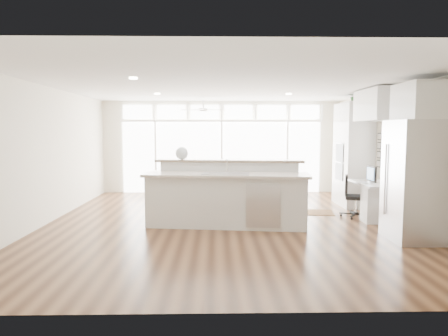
{
  "coord_description": "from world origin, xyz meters",
  "views": [
    {
      "loc": [
        -0.18,
        -7.83,
        1.81
      ],
      "look_at": [
        -0.0,
        0.6,
        1.04
      ],
      "focal_mm": 32.0,
      "sensor_mm": 36.0,
      "label": 1
    }
  ],
  "objects": [
    {
      "name": "floor",
      "position": [
        0.0,
        0.0,
        -0.01
      ],
      "size": [
        7.0,
        8.0,
        0.02
      ],
      "primitive_type": "cube",
      "color": "#3D2212",
      "rests_on": "ground"
    },
    {
      "name": "ceiling",
      "position": [
        0.0,
        0.0,
        2.7
      ],
      "size": [
        7.0,
        8.0,
        0.02
      ],
      "primitive_type": "cube",
      "color": "silver",
      "rests_on": "wall_back"
    },
    {
      "name": "wall_back",
      "position": [
        0.0,
        4.0,
        1.35
      ],
      "size": [
        7.0,
        0.04,
        2.7
      ],
      "primitive_type": "cube",
      "color": "beige",
      "rests_on": "floor"
    },
    {
      "name": "wall_front",
      "position": [
        0.0,
        -4.0,
        1.35
      ],
      "size": [
        7.0,
        0.04,
        2.7
      ],
      "primitive_type": "cube",
      "color": "beige",
      "rests_on": "floor"
    },
    {
      "name": "wall_left",
      "position": [
        -3.5,
        0.0,
        1.35
      ],
      "size": [
        0.04,
        8.0,
        2.7
      ],
      "primitive_type": "cube",
      "color": "beige",
      "rests_on": "floor"
    },
    {
      "name": "wall_right",
      "position": [
        3.5,
        0.0,
        1.35
      ],
      "size": [
        0.04,
        8.0,
        2.7
      ],
      "primitive_type": "cube",
      "color": "beige",
      "rests_on": "floor"
    },
    {
      "name": "glass_wall",
      "position": [
        0.0,
        3.94,
        1.05
      ],
      "size": [
        5.8,
        0.06,
        2.08
      ],
      "primitive_type": "cube",
      "color": "white",
      "rests_on": "wall_back"
    },
    {
      "name": "transom_row",
      "position": [
        0.0,
        3.94,
        2.38
      ],
      "size": [
        5.9,
        0.06,
        0.4
      ],
      "primitive_type": "cube",
      "color": "white",
      "rests_on": "wall_back"
    },
    {
      "name": "desk_window",
      "position": [
        3.46,
        0.3,
        1.55
      ],
      "size": [
        0.04,
        0.85,
        0.85
      ],
      "primitive_type": "cube",
      "color": "silver",
      "rests_on": "wall_right"
    },
    {
      "name": "ceiling_fan",
      "position": [
        -0.5,
        2.8,
        2.48
      ],
      "size": [
        1.16,
        1.16,
        0.32
      ],
      "primitive_type": "cube",
      "color": "white",
      "rests_on": "ceiling"
    },
    {
      "name": "recessed_lights",
      "position": [
        0.0,
        0.2,
        2.68
      ],
      "size": [
        3.4,
        3.0,
        0.02
      ],
      "primitive_type": "cube",
      "color": "white",
      "rests_on": "ceiling"
    },
    {
      "name": "oven_cabinet",
      "position": [
        3.17,
        1.8,
        1.25
      ],
      "size": [
        0.64,
        1.2,
        2.5
      ],
      "primitive_type": "cube",
      "color": "silver",
      "rests_on": "floor"
    },
    {
      "name": "desk_nook",
      "position": [
        3.13,
        0.3,
        0.38
      ],
      "size": [
        0.72,
        1.3,
        0.76
      ],
      "primitive_type": "cube",
      "color": "silver",
      "rests_on": "floor"
    },
    {
      "name": "upper_cabinets",
      "position": [
        3.17,
        0.3,
        2.35
      ],
      "size": [
        0.64,
        1.3,
        0.64
      ],
      "primitive_type": "cube",
      "color": "silver",
      "rests_on": "wall_right"
    },
    {
      "name": "refrigerator",
      "position": [
        3.11,
        -1.35,
        1.0
      ],
      "size": [
        0.76,
        0.9,
        2.0
      ],
      "primitive_type": "cube",
      "color": "#B5B4B9",
      "rests_on": "floor"
    },
    {
      "name": "fridge_cabinet",
      "position": [
        3.17,
        -1.35,
        2.3
      ],
      "size": [
        0.64,
        0.9,
        0.6
      ],
      "primitive_type": "cube",
      "color": "silver",
      "rests_on": "wall_right"
    },
    {
      "name": "framed_photos",
      "position": [
        3.46,
        0.92,
        1.4
      ],
      "size": [
        0.06,
        0.22,
        0.8
      ],
      "primitive_type": "cube",
      "color": "black",
      "rests_on": "wall_right"
    },
    {
      "name": "kitchen_island",
      "position": [
        0.03,
        -0.26,
        0.62
      ],
      "size": [
        3.25,
        1.56,
        1.24
      ],
      "primitive_type": "cube",
      "rotation": [
        0.0,
        0.0,
        -0.12
      ],
      "color": "silver",
      "rests_on": "floor"
    },
    {
      "name": "rug",
      "position": [
        1.99,
        0.93,
        0.01
      ],
      "size": [
        1.0,
        0.78,
        0.01
      ],
      "primitive_type": "cube",
      "rotation": [
        0.0,
        0.0,
        -0.14
      ],
      "color": "#3E2513",
      "rests_on": "floor"
    },
    {
      "name": "office_chair",
      "position": [
        2.79,
        0.42,
        0.44
      ],
      "size": [
        0.56,
        0.54,
        0.88
      ],
      "primitive_type": "cube",
      "rotation": [
        0.0,
        0.0,
        -0.3
      ],
      "color": "black",
      "rests_on": "floor"
    },
    {
      "name": "fishbowl",
      "position": [
        -0.86,
        0.25,
        1.37
      ],
      "size": [
        0.3,
        0.3,
        0.26
      ],
      "primitive_type": "sphere",
      "rotation": [
        0.0,
        0.0,
        -0.15
      ],
      "color": "silver",
      "rests_on": "kitchen_island"
    },
    {
      "name": "monitor",
      "position": [
        3.05,
        0.3,
        0.94
      ],
      "size": [
        0.07,
        0.43,
        0.36
      ],
      "primitive_type": "cube",
      "rotation": [
        0.0,
        0.0,
        -0.0
      ],
      "color": "black",
      "rests_on": "desk_nook"
    },
    {
      "name": "keyboard",
      "position": [
        2.88,
        0.3,
        0.77
      ],
      "size": [
        0.13,
        0.32,
        0.02
      ],
      "primitive_type": "cube",
      "rotation": [
        0.0,
        0.0,
        -0.03
      ],
      "color": "silver",
      "rests_on": "desk_nook"
    },
    {
      "name": "potted_plant",
      "position": [
        3.17,
        1.8,
        2.62
      ],
      "size": [
        0.31,
        0.34,
        0.25
      ],
      "primitive_type": "imported",
      "rotation": [
        0.0,
        0.0,
        0.07
      ],
      "color": "#235224",
      "rests_on": "oven_cabinet"
    }
  ]
}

